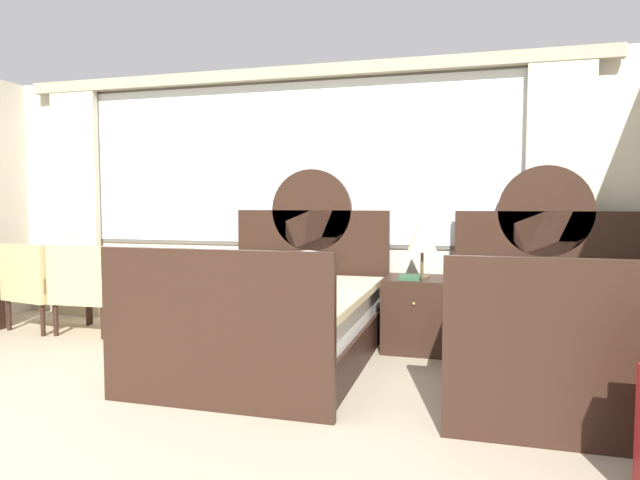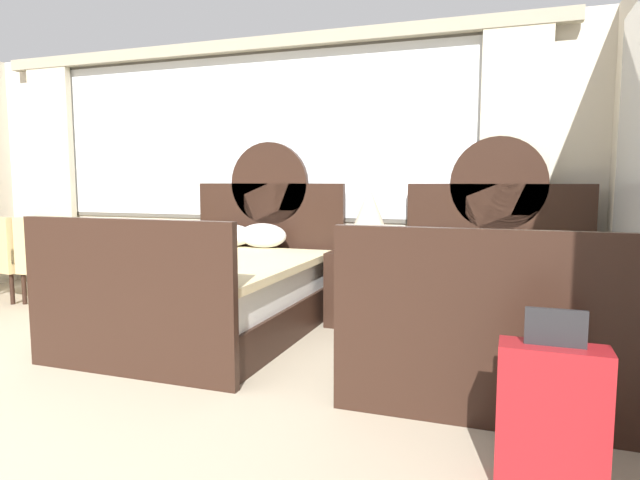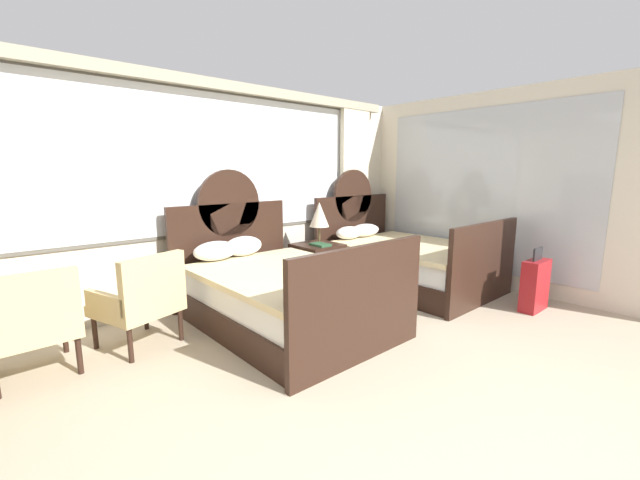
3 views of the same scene
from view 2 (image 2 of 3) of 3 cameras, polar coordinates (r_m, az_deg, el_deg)
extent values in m
cube|color=beige|center=(5.78, -6.97, 7.11)|extent=(6.69, 0.07, 2.70)
cube|color=#605B52|center=(5.76, -7.21, 10.75)|extent=(4.88, 0.02, 1.73)
cube|color=white|center=(5.76, -7.24, 10.76)|extent=(4.80, 0.02, 1.65)
cube|color=beige|center=(7.20, -26.27, 5.93)|extent=(0.58, 0.08, 2.60)
cube|color=beige|center=(5.05, 19.66, 6.36)|extent=(0.58, 0.08, 2.60)
cube|color=#9C957E|center=(5.82, -7.77, 19.71)|extent=(6.16, 0.10, 0.12)
cube|color=black|center=(4.63, -10.95, -7.72)|extent=(1.49, 2.13, 0.30)
cube|color=white|center=(4.57, -11.03, -4.34)|extent=(1.43, 2.03, 0.25)
cube|color=beige|center=(4.48, -11.59, -2.54)|extent=(1.53, 1.93, 0.06)
cube|color=black|center=(5.51, -5.30, -0.48)|extent=(1.57, 0.06, 1.23)
cylinder|color=black|center=(5.47, -5.37, 5.95)|extent=(0.82, 0.06, 0.82)
cube|color=black|center=(3.67, -19.76, -5.86)|extent=(1.57, 0.06, 1.02)
ellipsoid|color=white|center=(5.42, -9.61, 0.51)|extent=(0.52, 0.32, 0.22)
ellipsoid|color=white|center=(5.26, -6.04, 0.47)|extent=(0.48, 0.28, 0.24)
cube|color=black|center=(4.03, 17.44, -10.01)|extent=(1.49, 2.13, 0.30)
cube|color=white|center=(3.96, 17.57, -6.15)|extent=(1.43, 2.03, 0.25)
cube|color=beige|center=(3.85, 17.61, -4.12)|extent=(1.53, 1.93, 0.06)
cube|color=black|center=(5.01, 18.05, -1.42)|extent=(1.57, 0.06, 1.23)
cylinder|color=black|center=(4.97, 18.29, 5.65)|extent=(0.82, 0.06, 0.82)
cube|color=black|center=(2.88, 16.90, -9.07)|extent=(1.57, 0.06, 1.02)
ellipsoid|color=white|center=(4.75, 13.62, -0.57)|extent=(0.44, 0.30, 0.19)
ellipsoid|color=white|center=(4.73, 17.92, -0.69)|extent=(0.55, 0.31, 0.20)
cube|color=black|center=(4.82, 4.68, -4.96)|extent=(0.57, 0.57, 0.65)
sphere|color=tan|center=(4.51, 3.74, -3.89)|extent=(0.02, 0.02, 0.02)
cylinder|color=brown|center=(4.76, 5.18, -1.05)|extent=(0.14, 0.14, 0.02)
cylinder|color=brown|center=(4.75, 5.19, 0.36)|extent=(0.03, 0.03, 0.22)
cone|color=beige|center=(4.73, 5.22, 3.65)|extent=(0.27, 0.27, 0.33)
cube|color=#285133|center=(4.67, 3.77, -1.12)|extent=(0.18, 0.26, 0.03)
cube|color=tan|center=(5.75, -19.64, -3.04)|extent=(0.79, 0.79, 0.10)
cube|color=tan|center=(5.46, -20.80, -0.51)|extent=(0.62, 0.27, 0.48)
cube|color=tan|center=(5.64, -16.99, -1.80)|extent=(0.23, 0.56, 0.16)
cube|color=tan|center=(5.85, -22.29, -1.71)|extent=(0.23, 0.56, 0.16)
cylinder|color=black|center=(5.95, -16.25, -4.67)|extent=(0.04, 0.04, 0.32)
cylinder|color=black|center=(6.13, -20.98, -4.51)|extent=(0.04, 0.04, 0.32)
cylinder|color=black|center=(5.46, -17.97, -5.70)|extent=(0.04, 0.04, 0.32)
cylinder|color=black|center=(5.65, -23.06, -5.48)|extent=(0.04, 0.04, 0.32)
cube|color=tan|center=(6.29, -25.41, -2.51)|extent=(0.65, 0.65, 0.10)
cube|color=tan|center=(6.06, -27.30, -0.17)|extent=(0.63, 0.10, 0.48)
cube|color=tan|center=(6.09, -23.50, -1.47)|extent=(0.08, 0.57, 0.16)
cube|color=tan|center=(6.47, -27.31, -1.22)|extent=(0.08, 0.57, 0.16)
cylinder|color=black|center=(6.35, -21.93, -4.19)|extent=(0.04, 0.04, 0.32)
cylinder|color=black|center=(6.70, -25.44, -3.83)|extent=(0.04, 0.04, 0.32)
cylinder|color=black|center=(5.96, -25.18, -5.00)|extent=(0.04, 0.04, 0.32)
cylinder|color=black|center=(6.33, -28.72, -4.55)|extent=(0.04, 0.04, 0.32)
cube|color=tan|center=(6.71, -28.91, -2.18)|extent=(0.75, 0.75, 0.10)
cube|color=tan|center=(6.45, -27.71, -1.26)|extent=(0.18, 0.57, 0.16)
cube|color=tan|center=(6.94, -30.14, -0.91)|extent=(0.18, 0.57, 0.16)
cylinder|color=black|center=(6.65, -25.70, -3.90)|extent=(0.04, 0.04, 0.32)
cylinder|color=black|center=(7.10, -28.04, -3.41)|extent=(0.04, 0.04, 0.32)
cylinder|color=black|center=(6.39, -29.69, -4.50)|extent=(0.04, 0.04, 0.32)
cube|color=maroon|center=(2.48, 23.18, -16.91)|extent=(0.42, 0.18, 0.60)
cube|color=#232326|center=(2.36, 23.58, -8.45)|extent=(0.23, 0.02, 0.15)
cylinder|color=black|center=(2.60, 18.87, -22.44)|extent=(0.05, 0.02, 0.05)
camera|label=1|loc=(0.81, -92.98, 3.76)|focal=30.76mm
camera|label=3|loc=(4.71, -63.43, 7.38)|focal=22.10mm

